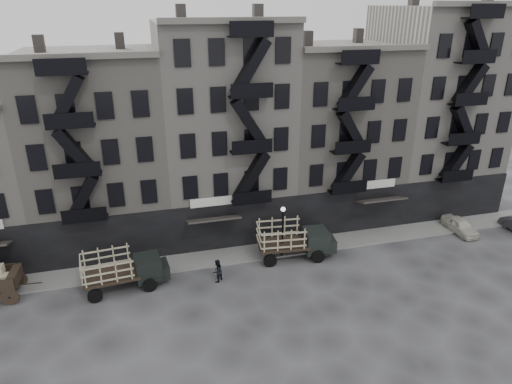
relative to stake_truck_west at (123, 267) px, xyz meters
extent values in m
plane|color=#38383A|center=(8.78, -1.55, -1.62)|extent=(140.00, 140.00, 0.00)
cube|color=slate|center=(8.78, 2.20, -1.55)|extent=(55.00, 2.50, 0.15)
cube|color=gray|center=(-1.22, 8.45, 5.88)|extent=(10.00, 10.00, 15.00)
cube|color=black|center=(-1.22, 3.50, 0.38)|extent=(10.00, 0.35, 4.00)
cube|color=#595651|center=(-1.22, 3.30, 13.58)|extent=(10.00, 0.50, 0.40)
cube|color=#4C4744|center=(-4.22, 8.45, 13.98)|extent=(0.70, 0.70, 1.20)
cube|color=#4C4744|center=(1.28, 8.45, 13.98)|extent=(0.70, 0.70, 1.20)
cube|color=#A09B93|center=(8.78, 8.45, 6.88)|extent=(10.00, 10.00, 17.00)
cube|color=black|center=(8.78, 3.50, 0.38)|extent=(10.00, 0.35, 4.00)
cube|color=#595651|center=(8.78, 3.30, 15.58)|extent=(10.00, 0.50, 0.40)
cube|color=#4C4744|center=(5.78, 8.45, 15.98)|extent=(0.70, 0.70, 1.20)
cube|color=#4C4744|center=(11.28, 8.45, 15.98)|extent=(0.70, 0.70, 1.20)
cube|color=gray|center=(18.78, 8.45, 5.88)|extent=(10.00, 10.00, 15.00)
cube|color=black|center=(18.78, 3.50, 0.38)|extent=(10.00, 0.35, 4.00)
cube|color=#595651|center=(18.78, 3.30, 13.58)|extent=(10.00, 0.50, 0.40)
cube|color=#4C4744|center=(15.78, 8.45, 13.98)|extent=(0.70, 0.70, 1.20)
cube|color=#4C4744|center=(21.28, 8.45, 13.98)|extent=(0.70, 0.70, 1.20)
cube|color=#A09B93|center=(28.78, 8.45, 7.38)|extent=(10.00, 10.00, 18.00)
cube|color=black|center=(28.78, 3.50, 0.38)|extent=(10.00, 0.35, 4.00)
cube|color=#595651|center=(28.78, 3.30, 16.58)|extent=(10.00, 0.50, 0.40)
cylinder|color=black|center=(11.78, 1.05, 0.38)|extent=(0.14, 0.14, 4.00)
sphere|color=silver|center=(11.78, 1.05, 2.48)|extent=(0.36, 0.36, 0.36)
cylinder|color=black|center=(-7.23, -0.10, -1.04)|extent=(1.17, 0.18, 1.16)
cylinder|color=black|center=(-7.08, 2.00, -1.04)|extent=(1.17, 0.18, 1.16)
cube|color=black|center=(-6.94, 0.94, -0.15)|extent=(0.64, 1.72, 0.84)
cube|color=black|center=(-0.80, -0.08, -0.50)|extent=(3.84, 2.49, 0.19)
cube|color=black|center=(1.66, 0.16, -0.39)|extent=(1.89, 2.09, 1.61)
cube|color=black|center=(2.63, 0.25, -0.71)|extent=(1.01, 1.69, 0.97)
cylinder|color=black|center=(1.66, -0.92, -1.14)|extent=(0.98, 0.33, 0.97)
cylinder|color=black|center=(1.45, 1.22, -1.14)|extent=(0.98, 0.33, 0.97)
cylinder|color=black|center=(-1.87, -1.26, -1.14)|extent=(0.98, 0.33, 0.97)
cylinder|color=black|center=(-2.07, 0.88, -1.14)|extent=(0.98, 0.33, 0.97)
cube|color=black|center=(11.83, 0.97, -0.45)|extent=(4.02, 2.61, 0.20)
cube|color=black|center=(14.40, 0.71, -0.34)|extent=(1.99, 2.19, 1.68)
cube|color=black|center=(15.40, 0.60, -0.67)|extent=(1.06, 1.76, 1.01)
cylinder|color=black|center=(14.17, -0.40, -1.12)|extent=(1.03, 0.35, 1.01)
cylinder|color=black|center=(14.40, 1.83, -1.12)|extent=(1.03, 0.35, 1.01)
cylinder|color=black|center=(10.49, -0.02, -1.12)|extent=(1.03, 0.35, 1.01)
cylinder|color=black|center=(10.72, 2.21, -1.12)|extent=(1.03, 0.35, 1.01)
imported|color=beige|center=(27.78, 1.05, -0.99)|extent=(1.61, 3.77, 1.27)
imported|color=black|center=(6.34, -0.91, -0.77)|extent=(1.05, 1.02, 1.70)
camera|label=1|loc=(1.91, -28.08, 16.75)|focal=32.00mm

